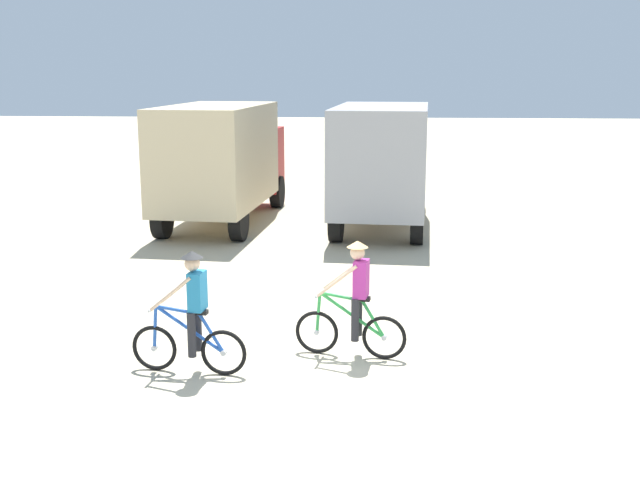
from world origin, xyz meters
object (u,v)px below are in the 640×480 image
Objects in this scene: cyclist_orange_shirt at (191,317)px; box_truck_grey_hauler at (383,159)px; cyclist_cowboy_hat at (354,303)px; box_truck_tan_camper at (222,157)px.

box_truck_grey_hauler is at bearing 75.74° from cyclist_orange_shirt.
box_truck_tan_camper is at bearing 111.01° from cyclist_cowboy_hat.
box_truck_tan_camper is at bearing 178.81° from box_truck_grey_hauler.
box_truck_tan_camper is 11.38m from cyclist_orange_shirt.
box_truck_tan_camper is 4.51m from box_truck_grey_hauler.
box_truck_tan_camper is 3.80× the size of cyclist_cowboy_hat.
box_truck_grey_hauler is at bearing 87.11° from cyclist_cowboy_hat.
cyclist_orange_shirt is 2.45m from cyclist_cowboy_hat.
cyclist_cowboy_hat is (2.31, 0.82, 0.00)m from cyclist_orange_shirt.
cyclist_cowboy_hat is (-0.52, -10.29, -1.03)m from box_truck_grey_hauler.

